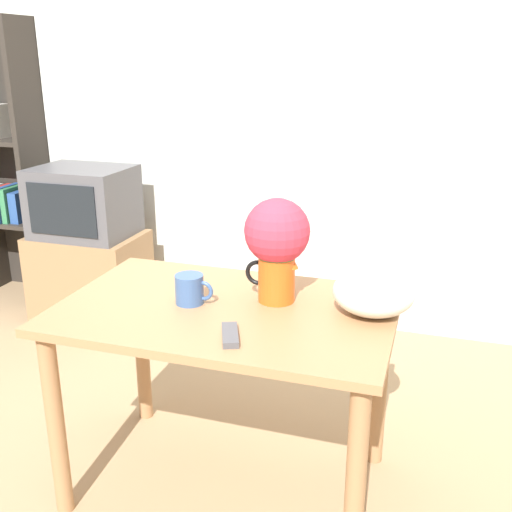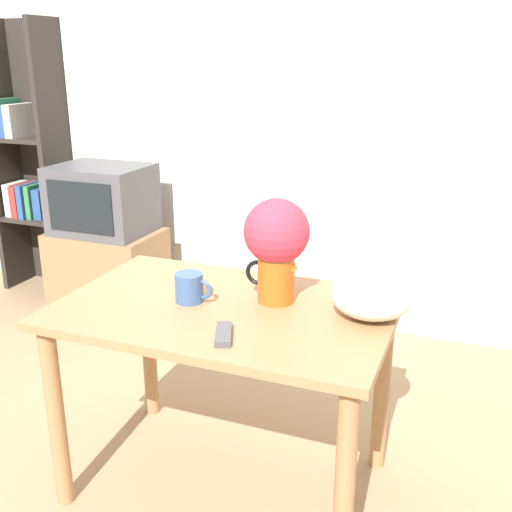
{
  "view_description": "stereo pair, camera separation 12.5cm",
  "coord_description": "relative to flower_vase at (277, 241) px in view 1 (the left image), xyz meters",
  "views": [
    {
      "loc": [
        0.88,
        -1.6,
        1.53
      ],
      "look_at": [
        0.29,
        0.26,
        0.88
      ],
      "focal_mm": 42.0,
      "sensor_mm": 36.0,
      "label": 1
    },
    {
      "loc": [
        1.0,
        -1.56,
        1.53
      ],
      "look_at": [
        0.29,
        0.26,
        0.88
      ],
      "focal_mm": 42.0,
      "sensor_mm": 36.0,
      "label": 2
    }
  ],
  "objects": [
    {
      "name": "tv_set",
      "position": [
        -1.45,
        1.05,
        -0.21
      ],
      "size": [
        0.54,
        0.43,
        0.4
      ],
      "color": "#4C4C51",
      "rests_on": "tv_stand"
    },
    {
      "name": "bookshelf",
      "position": [
        -2.18,
        1.31,
        -0.08
      ],
      "size": [
        0.46,
        0.29,
        1.76
      ],
      "color": "#2D2823",
      "rests_on": "ground_plane"
    },
    {
      "name": "tv_stand",
      "position": [
        -1.45,
        1.06,
        -0.67
      ],
      "size": [
        0.63,
        0.44,
        0.53
      ],
      "color": "#8E6B47",
      "rests_on": "ground_plane"
    },
    {
      "name": "flower_vase",
      "position": [
        0.0,
        0.0,
        0.0
      ],
      "size": [
        0.22,
        0.22,
        0.36
      ],
      "color": "#E05619",
      "rests_on": "table"
    },
    {
      "name": "white_bowl",
      "position": [
        0.33,
        -0.01,
        -0.14
      ],
      "size": [
        0.27,
        0.27,
        0.15
      ],
      "color": "silver",
      "rests_on": "table"
    },
    {
      "name": "wall_back",
      "position": [
        -0.37,
        1.46,
        0.36
      ],
      "size": [
        8.0,
        0.05,
        2.6
      ],
      "color": "silver",
      "rests_on": "ground_plane"
    },
    {
      "name": "remote_control",
      "position": [
        -0.05,
        -0.32,
        -0.21
      ],
      "size": [
        0.1,
        0.15,
        0.02
      ],
      "color": "#4C4C51",
      "rests_on": "table"
    },
    {
      "name": "ground_plane",
      "position": [
        -0.37,
        -0.26,
        -0.94
      ],
      "size": [
        12.0,
        12.0,
        0.0
      ],
      "primitive_type": "plane",
      "color": "#9E7F5B"
    },
    {
      "name": "table",
      "position": [
        -0.15,
        -0.1,
        -0.33
      ],
      "size": [
        1.13,
        0.73,
        0.72
      ],
      "color": "#A3754C",
      "rests_on": "ground_plane"
    },
    {
      "name": "coffee_mug",
      "position": [
        -0.27,
        -0.11,
        -0.16
      ],
      "size": [
        0.14,
        0.1,
        0.1
      ],
      "color": "#385689",
      "rests_on": "table"
    }
  ]
}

